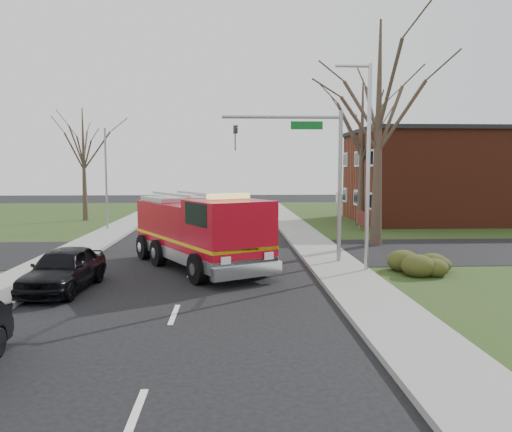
{
  "coord_description": "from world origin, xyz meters",
  "views": [
    {
      "loc": [
        1.7,
        -20.38,
        4.29
      ],
      "look_at": [
        2.87,
        3.41,
        2.0
      ],
      "focal_mm": 35.0,
      "sensor_mm": 36.0,
      "label": 1
    }
  ],
  "objects": [
    {
      "name": "sidewalk_left",
      "position": [
        -6.2,
        0.0,
        0.07
      ],
      "size": [
        2.4,
        80.0,
        0.15
      ],
      "primitive_type": "cube",
      "color": "gray",
      "rests_on": "ground"
    },
    {
      "name": "ground",
      "position": [
        0.0,
        0.0,
        0.0
      ],
      "size": [
        120.0,
        120.0,
        0.0
      ],
      "primitive_type": "plane",
      "color": "black",
      "rests_on": "ground"
    },
    {
      "name": "streetlight_pole",
      "position": [
        7.14,
        -0.5,
        4.55
      ],
      "size": [
        1.48,
        0.16,
        8.4
      ],
      "color": "#B7BABF",
      "rests_on": "ground"
    },
    {
      "name": "fire_engine",
      "position": [
        0.35,
        0.89,
        1.5
      ],
      "size": [
        6.39,
        8.58,
        3.32
      ],
      "rotation": [
        0.0,
        0.0,
        0.5
      ],
      "color": "#A90719",
      "rests_on": "ground"
    },
    {
      "name": "bare_tree_near",
      "position": [
        9.5,
        6.0,
        7.41
      ],
      "size": [
        6.0,
        6.0,
        12.0
      ],
      "color": "#372D20",
      "rests_on": "ground"
    },
    {
      "name": "parked_car_maroon",
      "position": [
        -4.2,
        -2.84,
        0.77
      ],
      "size": [
        2.2,
        4.65,
        1.54
      ],
      "primitive_type": "imported",
      "rotation": [
        0.0,
        0.0,
        -0.09
      ],
      "color": "black",
      "rests_on": "ground"
    },
    {
      "name": "bare_tree_far",
      "position": [
        11.0,
        15.0,
        6.49
      ],
      "size": [
        5.25,
        5.25,
        10.5
      ],
      "color": "#372D20",
      "rests_on": "ground"
    },
    {
      "name": "health_center_sign",
      "position": [
        10.5,
        12.5,
        0.88
      ],
      "size": [
        0.12,
        2.0,
        1.4
      ],
      "color": "#561614",
      "rests_on": "ground"
    },
    {
      "name": "brick_building",
      "position": [
        19.0,
        18.0,
        3.66
      ],
      "size": [
        15.4,
        10.4,
        7.25
      ],
      "color": "maroon",
      "rests_on": "ground"
    },
    {
      "name": "sidewalk_right",
      "position": [
        6.2,
        0.0,
        0.07
      ],
      "size": [
        2.4,
        80.0,
        0.15
      ],
      "primitive_type": "cube",
      "color": "gray",
      "rests_on": "ground"
    },
    {
      "name": "bare_tree_left",
      "position": [
        -10.0,
        20.0,
        5.56
      ],
      "size": [
        4.5,
        4.5,
        9.0
      ],
      "color": "#372D20",
      "rests_on": "ground"
    },
    {
      "name": "traffic_signal_mast",
      "position": [
        5.21,
        1.5,
        4.71
      ],
      "size": [
        5.29,
        0.18,
        6.8
      ],
      "color": "gray",
      "rests_on": "ground"
    },
    {
      "name": "hedge_corner",
      "position": [
        9.0,
        -1.0,
        0.58
      ],
      "size": [
        2.8,
        2.0,
        0.9
      ],
      "primitive_type": "ellipsoid",
      "color": "#333E16",
      "rests_on": "lawn_right"
    },
    {
      "name": "utility_pole_far",
      "position": [
        -6.8,
        14.0,
        3.5
      ],
      "size": [
        0.14,
        0.14,
        7.0
      ],
      "primitive_type": "cylinder",
      "color": "gray",
      "rests_on": "ground"
    }
  ]
}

